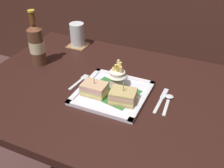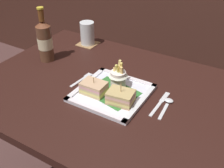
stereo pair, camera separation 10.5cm
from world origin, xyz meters
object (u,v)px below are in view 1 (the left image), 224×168
(dining_table, at_px, (112,112))
(fork, at_px, (80,81))
(sandwich_half_right, at_px, (123,96))
(water_glass, at_px, (77,36))
(beer_bottle, at_px, (37,44))
(sandwich_half_left, at_px, (94,89))
(spoon, at_px, (168,99))
(fries_cup, at_px, (117,76))
(knife, at_px, (161,99))
(square_plate, at_px, (113,93))

(dining_table, bearing_deg, fork, 178.34)
(sandwich_half_right, xyz_separation_m, water_glass, (-0.41, 0.37, 0.02))
(water_glass, bearing_deg, beer_bottle, -105.77)
(beer_bottle, xyz_separation_m, fork, (0.25, -0.06, -0.10))
(sandwich_half_left, height_order, spoon, sandwich_half_left)
(dining_table, bearing_deg, spoon, 6.50)
(fries_cup, xyz_separation_m, beer_bottle, (-0.42, 0.04, 0.04))
(fries_cup, bearing_deg, fork, -173.58)
(fork, bearing_deg, beer_bottle, 167.01)
(sandwich_half_left, bearing_deg, knife, 18.93)
(dining_table, height_order, sandwich_half_right, sandwich_half_right)
(square_plate, bearing_deg, spoon, 13.79)
(sandwich_half_right, distance_m, fork, 0.24)
(square_plate, relative_size, beer_bottle, 1.05)
(square_plate, relative_size, fork, 2.07)
(dining_table, xyz_separation_m, sandwich_half_left, (-0.04, -0.07, 0.15))
(fries_cup, bearing_deg, sandwich_half_left, -124.30)
(fork, bearing_deg, knife, 2.57)
(sandwich_half_left, xyz_separation_m, sandwich_half_right, (0.12, 0.00, 0.00))
(water_glass, height_order, knife, water_glass)
(sandwich_half_right, xyz_separation_m, beer_bottle, (-0.48, 0.13, 0.07))
(dining_table, xyz_separation_m, square_plate, (0.02, -0.03, 0.12))
(fries_cup, relative_size, beer_bottle, 0.44)
(fries_cup, distance_m, knife, 0.20)
(fries_cup, xyz_separation_m, spoon, (0.22, 0.00, -0.06))
(beer_bottle, bearing_deg, spoon, -3.29)
(fork, bearing_deg, sandwich_half_left, -32.85)
(dining_table, xyz_separation_m, beer_bottle, (-0.41, 0.06, 0.22))
(dining_table, bearing_deg, square_plate, -58.35)
(dining_table, xyz_separation_m, fork, (-0.15, 0.00, 0.12))
(fries_cup, height_order, fork, fries_cup)
(knife, bearing_deg, beer_bottle, 176.02)
(spoon, bearing_deg, beer_bottle, 176.71)
(dining_table, distance_m, fries_cup, 0.18)
(square_plate, distance_m, fries_cup, 0.07)
(beer_bottle, distance_m, spoon, 0.65)
(sandwich_half_right, xyz_separation_m, knife, (0.13, 0.09, -0.03))
(sandwich_half_right, distance_m, fries_cup, 0.11)
(square_plate, xyz_separation_m, fries_cup, (-0.00, 0.05, 0.05))
(water_glass, bearing_deg, spoon, -26.44)
(sandwich_half_left, distance_m, sandwich_half_right, 0.12)
(dining_table, distance_m, knife, 0.24)
(square_plate, distance_m, fork, 0.17)
(fries_cup, relative_size, fork, 0.87)
(beer_bottle, height_order, knife, beer_bottle)
(water_glass, bearing_deg, square_plate, -43.51)
(sandwich_half_right, bearing_deg, spoon, 30.67)
(water_glass, relative_size, fork, 0.92)
(knife, bearing_deg, sandwich_half_left, -161.07)
(fries_cup, xyz_separation_m, knife, (0.19, -0.00, -0.06))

